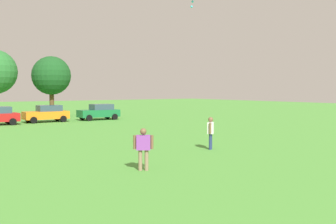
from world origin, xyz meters
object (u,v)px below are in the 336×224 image
adult_bystander (143,145)px  bystander_midfield (211,130)px  parked_car_green_3 (99,112)px  parked_car_orange_2 (47,113)px  tree_far_right (51,76)px

adult_bystander → bystander_midfield: bearing=-123.0°
bystander_midfield → parked_car_green_3: bystander_midfield is taller
adult_bystander → parked_car_green_3: bearing=-79.6°
adult_bystander → parked_car_orange_2: 26.20m
parked_car_green_3 → adult_bystander: bearing=68.9°
adult_bystander → bystander_midfield: bystander_midfield is taller
parked_car_orange_2 → tree_far_right: 9.76m
parked_car_green_3 → tree_far_right: bearing=-74.8°
adult_bystander → parked_car_orange_2: adult_bystander is taller
bystander_midfield → parked_car_green_3: (3.91, 22.77, -0.19)m
adult_bystander → tree_far_right: bearing=-71.0°
bystander_midfield → parked_car_orange_2: bearing=48.5°
bystander_midfield → tree_far_right: bearing=41.5°
tree_far_right → adult_bystander: bearing=-102.5°
adult_bystander → parked_car_green_3: adult_bystander is taller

